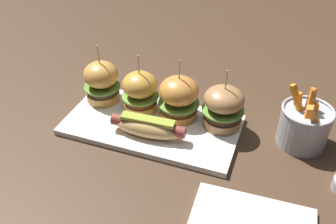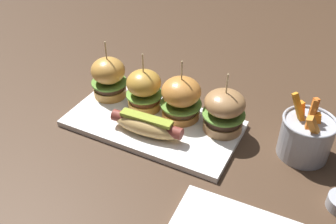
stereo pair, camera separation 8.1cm
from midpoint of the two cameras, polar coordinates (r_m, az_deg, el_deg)
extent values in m
plane|color=#422D1E|center=(0.86, 0.36, -2.29)|extent=(3.00, 3.00, 0.00)
cube|color=white|center=(0.85, 0.36, -1.93)|extent=(0.39, 0.20, 0.01)
ellipsoid|color=tan|center=(0.80, -0.44, -2.28)|extent=(0.16, 0.05, 0.04)
cylinder|color=brown|center=(0.80, -0.44, -1.99)|extent=(0.17, 0.03, 0.03)
cube|color=olive|center=(0.79, -0.44, -1.08)|extent=(0.12, 0.03, 0.01)
cylinder|color=gold|center=(0.94, -6.46, 3.11)|extent=(0.08, 0.08, 0.02)
cylinder|color=#4A2E21|center=(0.93, -6.53, 4.04)|extent=(0.07, 0.07, 0.01)
cylinder|color=#609338|center=(0.92, -6.57, 4.52)|extent=(0.09, 0.09, 0.00)
ellipsoid|color=gold|center=(0.90, -6.71, 6.29)|extent=(0.08, 0.08, 0.06)
cylinder|color=tan|center=(0.88, -6.92, 8.87)|extent=(0.00, 0.00, 0.06)
cylinder|color=#BF8B36|center=(0.89, -1.01, 1.25)|extent=(0.08, 0.08, 0.02)
cylinder|color=#5B2F1A|center=(0.88, -1.02, 2.18)|extent=(0.07, 0.07, 0.01)
cylinder|color=#6B9E3D|center=(0.87, -1.03, 2.69)|extent=(0.09, 0.09, 0.00)
ellipsoid|color=#BF8B36|center=(0.86, -1.05, 4.43)|extent=(0.08, 0.08, 0.06)
cylinder|color=tan|center=(0.83, -1.09, 7.01)|extent=(0.00, 0.00, 0.06)
cylinder|color=#C47D37|center=(0.86, 4.66, -0.23)|extent=(0.09, 0.09, 0.02)
cylinder|color=brown|center=(0.85, 4.72, 0.67)|extent=(0.08, 0.08, 0.01)
cylinder|color=#609338|center=(0.85, 4.75, 1.19)|extent=(0.10, 0.10, 0.00)
ellipsoid|color=#C47D37|center=(0.83, 4.86, 3.08)|extent=(0.09, 0.09, 0.06)
cylinder|color=tan|center=(0.80, 5.03, 5.85)|extent=(0.00, 0.00, 0.06)
cylinder|color=#9F7245|center=(0.84, 11.16, -2.03)|extent=(0.09, 0.09, 0.02)
cylinder|color=#3A2519|center=(0.82, 11.32, -0.95)|extent=(0.08, 0.08, 0.02)
cylinder|color=#609338|center=(0.82, 11.40, -0.36)|extent=(0.09, 0.09, 0.00)
ellipsoid|color=#9F7245|center=(0.80, 11.64, 1.27)|extent=(0.09, 0.09, 0.05)
cylinder|color=tan|center=(0.78, 12.01, 3.75)|extent=(0.00, 0.00, 0.06)
cylinder|color=#A8AAB2|center=(0.82, 23.10, -3.84)|extent=(0.10, 0.10, 0.08)
torus|color=#A8AAB2|center=(0.80, 23.85, -1.38)|extent=(0.11, 0.11, 0.01)
cube|color=orange|center=(0.80, 23.95, -0.96)|extent=(0.02, 0.04, 0.08)
cube|color=orange|center=(0.81, 22.44, -0.51)|extent=(0.03, 0.02, 0.07)
cube|color=orange|center=(0.80, 23.95, -0.75)|extent=(0.02, 0.02, 0.08)
cube|color=orange|center=(0.79, 22.46, -0.38)|extent=(0.05, 0.02, 0.09)
cube|color=orange|center=(0.78, 23.72, -1.59)|extent=(0.01, 0.05, 0.09)
cube|color=orange|center=(0.81, 24.65, -1.83)|extent=(0.02, 0.02, 0.06)
cube|color=orange|center=(0.78, 24.52, -2.71)|extent=(0.04, 0.04, 0.07)
camera|label=1|loc=(0.04, -87.14, 2.12)|focal=39.56mm
camera|label=2|loc=(0.04, 92.86, -2.12)|focal=39.56mm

